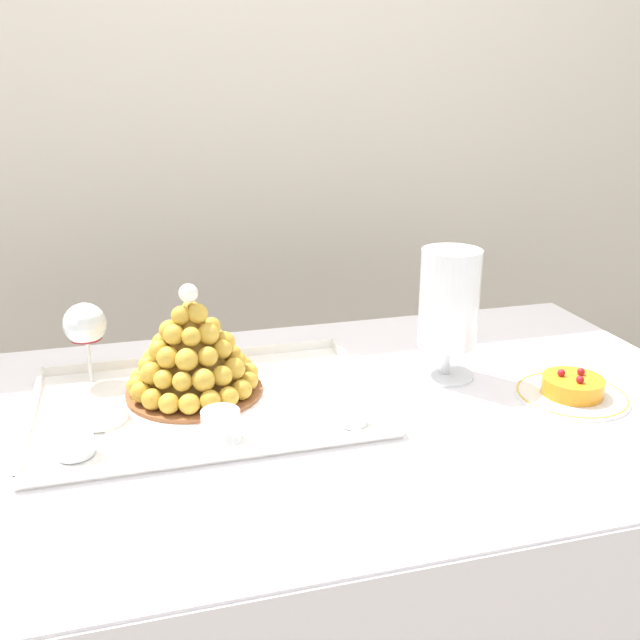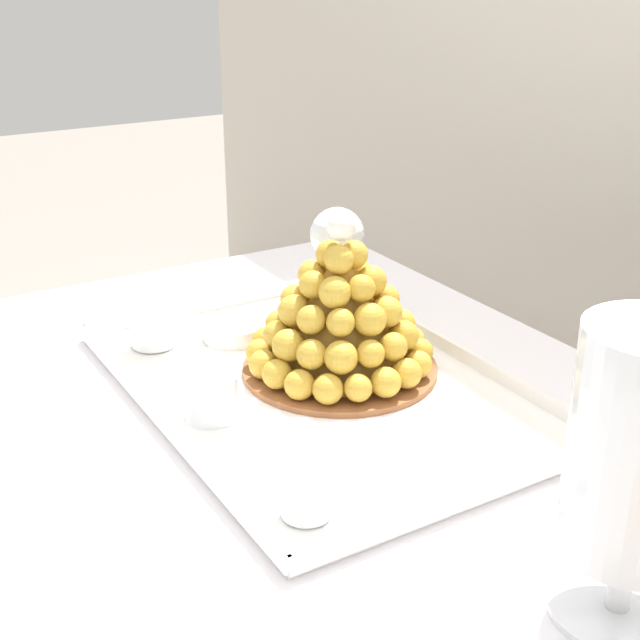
{
  "view_description": "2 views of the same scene",
  "coord_description": "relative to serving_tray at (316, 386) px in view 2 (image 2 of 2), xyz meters",
  "views": [
    {
      "loc": [
        -0.31,
        -1.07,
        1.3
      ],
      "look_at": [
        -0.01,
        0.04,
        0.9
      ],
      "focal_mm": 38.92,
      "sensor_mm": 36.0,
      "label": 1
    },
    {
      "loc": [
        0.63,
        -0.43,
        1.25
      ],
      "look_at": [
        -0.13,
        0.02,
        0.88
      ],
      "focal_mm": 49.62,
      "sensor_mm": 36.0,
      "label": 2
    }
  ],
  "objects": [
    {
      "name": "wine_glass",
      "position": [
        -0.2,
        0.16,
        0.11
      ],
      "size": [
        0.08,
        0.08,
        0.16
      ],
      "color": "silver",
      "rests_on": "buffet_table"
    },
    {
      "name": "dessert_cup_mid_left",
      "position": [
        0.01,
        -0.14,
        0.03
      ],
      "size": [
        0.06,
        0.06,
        0.05
      ],
      "color": "silver",
      "rests_on": "serving_tray"
    },
    {
      "name": "croquembouche",
      "position": [
        -0.02,
        0.04,
        0.08
      ],
      "size": [
        0.25,
        0.25,
        0.21
      ],
      "color": "brown",
      "rests_on": "serving_tray"
    },
    {
      "name": "dessert_cup_centre",
      "position": [
        0.23,
        -0.15,
        0.03
      ],
      "size": [
        0.05,
        0.05,
        0.05
      ],
      "color": "silver",
      "rests_on": "serving_tray"
    },
    {
      "name": "dessert_cup_left",
      "position": [
        -0.22,
        -0.13,
        0.03
      ],
      "size": [
        0.06,
        0.06,
        0.05
      ],
      "color": "silver",
      "rests_on": "serving_tray"
    },
    {
      "name": "buffet_table",
      "position": [
        0.21,
        -0.07,
        -0.09
      ],
      "size": [
        1.46,
        0.87,
        0.75
      ],
      "color": "brown",
      "rests_on": "ground_plane"
    },
    {
      "name": "creme_brulee_ramekin",
      "position": [
        -0.18,
        -0.03,
        0.02
      ],
      "size": [
        0.08,
        0.08,
        0.02
      ],
      "color": "white",
      "rests_on": "serving_tray"
    },
    {
      "name": "serving_tray",
      "position": [
        0.0,
        0.0,
        0.0
      ],
      "size": [
        0.6,
        0.41,
        0.02
      ],
      "color": "white",
      "rests_on": "buffet_table"
    }
  ]
}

